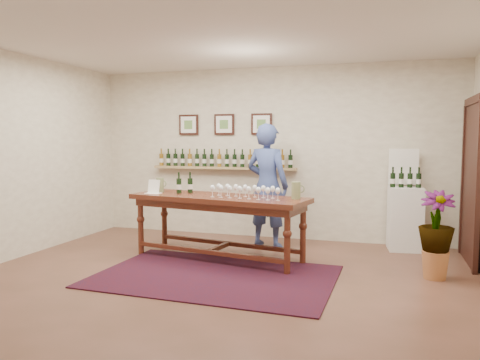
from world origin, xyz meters
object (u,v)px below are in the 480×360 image
(potted_plant, at_px, (436,235))
(display_pedestal, at_px, (405,219))
(person, at_px, (267,186))
(tasting_table, at_px, (218,205))

(potted_plant, bearing_deg, display_pedestal, 101.49)
(display_pedestal, distance_m, person, 2.09)
(tasting_table, bearing_deg, person, 73.90)
(potted_plant, bearing_deg, person, 155.81)
(tasting_table, height_order, display_pedestal, display_pedestal)
(tasting_table, relative_size, display_pedestal, 2.73)
(display_pedestal, bearing_deg, person, -168.74)
(tasting_table, distance_m, person, 1.05)
(tasting_table, xyz_separation_m, display_pedestal, (2.45, 1.32, -0.27))
(potted_plant, height_order, person, person)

